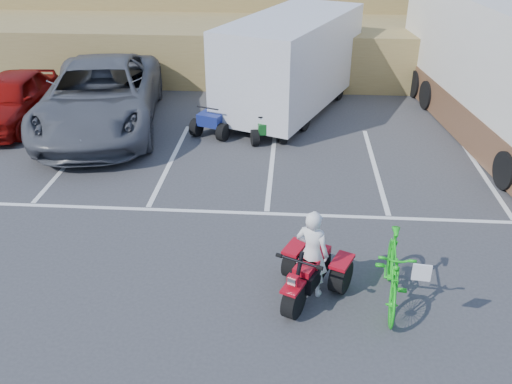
# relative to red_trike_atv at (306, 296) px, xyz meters

# --- Properties ---
(ground) EXTENTS (100.00, 100.00, 0.00)m
(ground) POSITION_rel_red_trike_atv_xyz_m (-0.85, 0.40, 0.00)
(ground) COLOR #39393B
(ground) RESTS_ON ground
(parking_stripes) EXTENTS (28.00, 5.16, 0.01)m
(parking_stripes) POSITION_rel_red_trike_atv_xyz_m (0.01, 4.47, 0.00)
(parking_stripes) COLOR white
(parking_stripes) RESTS_ON ground
(grass_embankment) EXTENTS (40.00, 8.50, 3.10)m
(grass_embankment) POSITION_rel_red_trike_atv_xyz_m (-0.85, 15.88, 1.42)
(grass_embankment) COLOR olive
(grass_embankment) RESTS_ON ground
(red_trike_atv) EXTENTS (1.75, 1.95, 1.04)m
(red_trike_atv) POSITION_rel_red_trike_atv_xyz_m (0.00, 0.00, 0.00)
(red_trike_atv) COLOR #AC0918
(red_trike_atv) RESTS_ON ground
(rider) EXTENTS (0.71, 0.61, 1.65)m
(rider) POSITION_rel_red_trike_atv_xyz_m (0.06, 0.14, 0.82)
(rider) COLOR white
(rider) RESTS_ON ground
(green_dirt_bike) EXTENTS (0.83, 2.14, 1.25)m
(green_dirt_bike) POSITION_rel_red_trike_atv_xyz_m (1.43, 0.01, 0.62)
(green_dirt_bike) COLOR #14BF19
(green_dirt_bike) RESTS_ON ground
(grey_pickup) EXTENTS (4.43, 7.55, 1.97)m
(grey_pickup) POSITION_rel_red_trike_atv_xyz_m (-6.11, 7.69, 0.99)
(grey_pickup) COLOR #4E5057
(grey_pickup) RESTS_ON ground
(red_car) EXTENTS (2.00, 4.61, 1.55)m
(red_car) POSITION_rel_red_trike_atv_xyz_m (-9.00, 7.83, 0.77)
(red_car) COLOR #8D0B07
(red_car) RESTS_ON ground
(cargo_trailer) EXTENTS (4.83, 6.94, 3.01)m
(cargo_trailer) POSITION_rel_red_trike_atv_xyz_m (-0.43, 9.77, 1.63)
(cargo_trailer) COLOR silver
(cargo_trailer) RESTS_ON ground
(rv_motorhome) EXTENTS (3.90, 10.61, 3.73)m
(rv_motorhome) POSITION_rel_red_trike_atv_xyz_m (5.62, 8.19, 1.62)
(rv_motorhome) COLOR silver
(rv_motorhome) RESTS_ON ground
(quad_atv_blue) EXTENTS (1.57, 1.78, 0.97)m
(quad_atv_blue) POSITION_rel_red_trike_atv_xyz_m (-2.57, 7.51, 0.00)
(quad_atv_blue) COLOR navy
(quad_atv_blue) RESTS_ON ground
(quad_atv_green) EXTENTS (1.30, 1.55, 0.87)m
(quad_atv_green) POSITION_rel_red_trike_atv_xyz_m (-1.11, 7.14, 0.00)
(quad_atv_green) COLOR #14581C
(quad_atv_green) RESTS_ON ground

